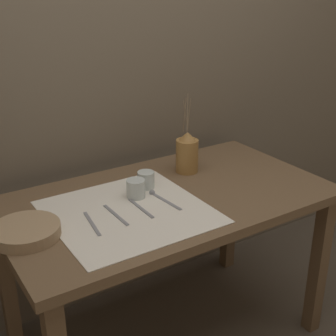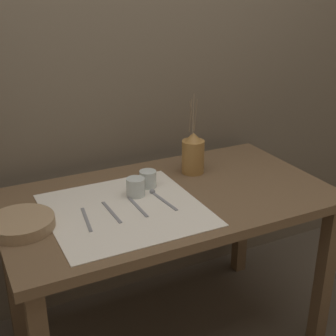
{
  "view_description": "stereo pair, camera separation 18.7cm",
  "coord_description": "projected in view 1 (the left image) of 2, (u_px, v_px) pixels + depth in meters",
  "views": [
    {
      "loc": [
        -0.93,
        -1.46,
        1.58
      ],
      "look_at": [
        0.0,
        0.0,
        0.86
      ],
      "focal_mm": 50.0,
      "sensor_mm": 36.0,
      "label": 1
    },
    {
      "loc": [
        -0.77,
        -1.55,
        1.58
      ],
      "look_at": [
        0.0,
        0.0,
        0.86
      ],
      "focal_mm": 50.0,
      "sensor_mm": 36.0,
      "label": 2
    }
  ],
  "objects": [
    {
      "name": "stone_wall_back",
      "position": [
        109.0,
        64.0,
        2.12
      ],
      "size": [
        7.0,
        0.06,
        2.4
      ],
      "color": "#6B5E4C",
      "rests_on": "ground_plane"
    },
    {
      "name": "spoon_outer",
      "position": [
        157.0,
        196.0,
        1.9
      ],
      "size": [
        0.04,
        0.2,
        0.02
      ],
      "color": "gray",
      "rests_on": "wooden_table"
    },
    {
      "name": "fork_outer",
      "position": [
        116.0,
        215.0,
        1.75
      ],
      "size": [
        0.01,
        0.19,
        0.0
      ],
      "color": "gray",
      "rests_on": "wooden_table"
    },
    {
      "name": "pitcher_with_flowers",
      "position": [
        187.0,
        153.0,
        2.12
      ],
      "size": [
        0.1,
        0.1,
        0.37
      ],
      "color": "olive",
      "rests_on": "wooden_table"
    },
    {
      "name": "glass_tumbler_near",
      "position": [
        136.0,
        188.0,
        1.88
      ],
      "size": [
        0.08,
        0.08,
        0.07
      ],
      "color": "silver",
      "rests_on": "wooden_table"
    },
    {
      "name": "knife_center",
      "position": [
        92.0,
        224.0,
        1.69
      ],
      "size": [
        0.04,
        0.19,
        0.0
      ],
      "color": "gray",
      "rests_on": "wooden_table"
    },
    {
      "name": "wooden_bowl",
      "position": [
        26.0,
        231.0,
        1.61
      ],
      "size": [
        0.24,
        0.24,
        0.04
      ],
      "color": "#9E7F5B",
      "rests_on": "wooden_table"
    },
    {
      "name": "linen_cloth",
      "position": [
        129.0,
        212.0,
        1.78
      ],
      "size": [
        0.58,
        0.56,
        0.0
      ],
      "color": "silver",
      "rests_on": "wooden_table"
    },
    {
      "name": "wooden_table",
      "position": [
        167.0,
        215.0,
        1.95
      ],
      "size": [
        1.35,
        0.75,
        0.74
      ],
      "color": "brown",
      "rests_on": "ground_plane"
    },
    {
      "name": "glass_tumbler_far",
      "position": [
        146.0,
        180.0,
        1.97
      ],
      "size": [
        0.07,
        0.07,
        0.07
      ],
      "color": "silver",
      "rests_on": "wooden_table"
    },
    {
      "name": "fork_inner",
      "position": [
        141.0,
        208.0,
        1.8
      ],
      "size": [
        0.01,
        0.19,
        0.0
      ],
      "color": "gray",
      "rests_on": "wooden_table"
    }
  ]
}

